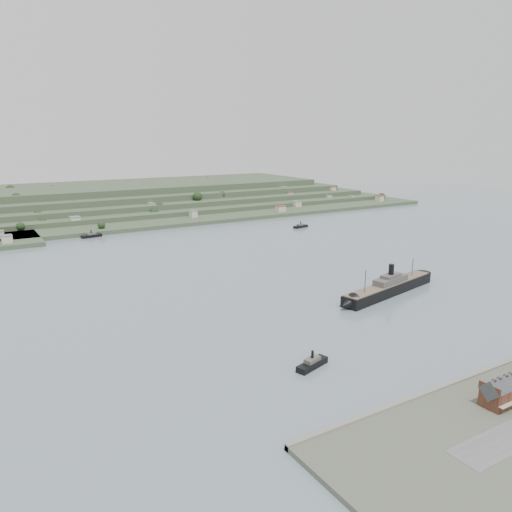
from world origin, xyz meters
TOP-DOWN VIEW (x-y plane):
  - ground at (0.00, 0.00)m, footprint 1400.00×1400.00m
  - far_peninsula at (27.91, 393.10)m, footprint 760.00×309.00m
  - steamship at (32.09, -51.17)m, footprint 92.55×29.31m
  - tugboat at (-67.68, -106.78)m, footprint 17.63×9.21m
  - ferry_west at (-80.64, 225.00)m, footprint 20.03×8.29m
  - ferry_east at (122.89, 162.69)m, footprint 18.84×8.58m

SIDE VIEW (x-z plane):
  - ground at x=0.00m, z-range 0.00..0.00m
  - ferry_east at x=122.89m, z-range -1.77..5.05m
  - ferry_west at x=-80.64m, z-range -1.89..5.40m
  - tugboat at x=-67.68m, z-range -1.96..5.70m
  - steamship at x=32.09m, z-range -7.07..15.35m
  - far_peninsula at x=27.91m, z-range -3.12..26.88m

